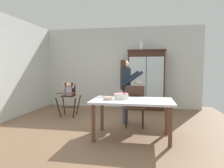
% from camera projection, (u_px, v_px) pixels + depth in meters
% --- Properties ---
extents(ground_plane, '(6.24, 6.24, 0.00)m').
position_uv_depth(ground_plane, '(104.00, 130.00, 4.34)').
color(ground_plane, brown).
extents(wall_back, '(5.32, 0.06, 2.70)m').
position_uv_depth(wall_back, '(120.00, 68.00, 6.81)').
color(wall_back, silver).
rests_on(wall_back, ground_plane).
extents(china_cabinet, '(1.20, 0.48, 1.92)m').
position_uv_depth(china_cabinet, '(146.00, 80.00, 6.42)').
color(china_cabinet, '#382116').
rests_on(china_cabinet, ground_plane).
extents(ceramic_vase, '(0.13, 0.13, 0.27)m').
position_uv_depth(ceramic_vase, '(142.00, 46.00, 6.37)').
color(ceramic_vase, white).
rests_on(ceramic_vase, china_cabinet).
extents(high_chair_with_toddler, '(0.62, 0.72, 0.95)m').
position_uv_depth(high_chair_with_toddler, '(69.00, 93.00, 5.54)').
color(high_chair_with_toddler, '#382116').
rests_on(high_chair_with_toddler, ground_plane).
extents(adult_person, '(0.60, 0.58, 1.53)m').
position_uv_depth(adult_person, '(126.00, 84.00, 4.79)').
color(adult_person, '#3D4C6B').
rests_on(adult_person, ground_plane).
extents(dining_table, '(1.54, 0.87, 0.74)m').
position_uv_depth(dining_table, '(132.00, 105.00, 3.82)').
color(dining_table, silver).
rests_on(dining_table, ground_plane).
extents(birthday_cake, '(0.28, 0.28, 0.19)m').
position_uv_depth(birthday_cake, '(121.00, 96.00, 3.91)').
color(birthday_cake, white).
rests_on(birthday_cake, dining_table).
extents(serving_bowl, '(0.18, 0.18, 0.05)m').
position_uv_depth(serving_bowl, '(108.00, 98.00, 3.81)').
color(serving_bowl, '#C6AD93').
rests_on(serving_bowl, dining_table).
extents(dining_chair_far_side, '(0.46, 0.46, 0.96)m').
position_uv_depth(dining_chair_far_side, '(135.00, 103.00, 4.47)').
color(dining_chair_far_side, '#382116').
rests_on(dining_chair_far_side, ground_plane).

